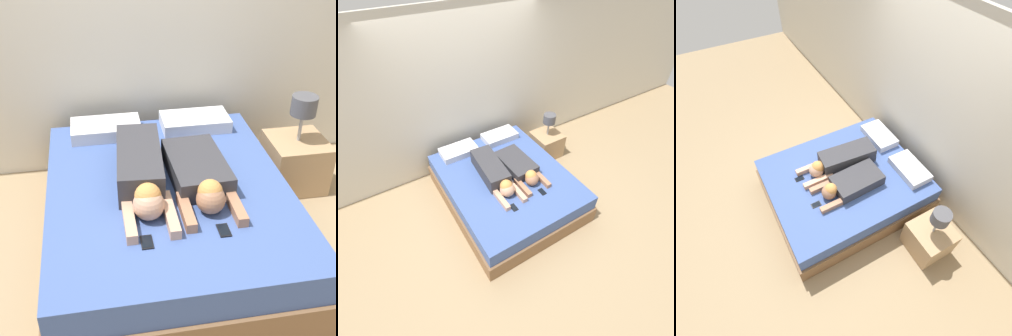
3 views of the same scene
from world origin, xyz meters
TOP-DOWN VIEW (x-y plane):
  - ground_plane at (0.00, 0.00)m, footprint 12.00×12.00m
  - wall_back at (0.00, 1.22)m, footprint 12.00×0.06m
  - bed at (0.00, 0.00)m, footprint 1.78×2.14m
  - pillow_head_left at (-0.39, 0.84)m, footprint 0.58×0.34m
  - pillow_head_right at (0.39, 0.84)m, footprint 0.58×0.34m
  - person_left at (-0.19, 0.03)m, footprint 0.38×1.14m
  - person_right at (0.22, -0.04)m, footprint 0.42×0.96m
  - cell_phone_left at (-0.23, -0.58)m, footprint 0.07×0.12m
  - cell_phone_right at (0.26, -0.55)m, footprint 0.07×0.12m
  - nightstand at (1.25, 0.57)m, footprint 0.49×0.49m

SIDE VIEW (x-z plane):
  - ground_plane at x=0.00m, z-range 0.00..0.00m
  - bed at x=0.00m, z-range 0.00..0.52m
  - nightstand at x=1.25m, z-range -0.17..0.70m
  - cell_phone_left at x=-0.23m, z-range 0.52..0.53m
  - cell_phone_right at x=0.26m, z-range 0.52..0.53m
  - pillow_head_left at x=-0.39m, z-range 0.52..0.63m
  - pillow_head_right at x=0.39m, z-range 0.52..0.63m
  - person_right at x=0.22m, z-range 0.49..0.72m
  - person_left at x=-0.19m, z-range 0.51..0.75m
  - wall_back at x=0.00m, z-range 0.00..2.60m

